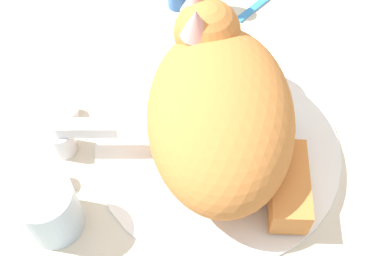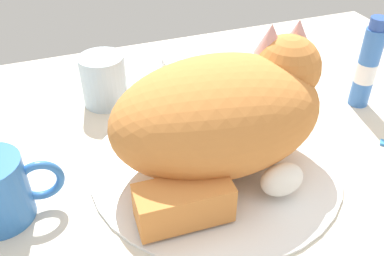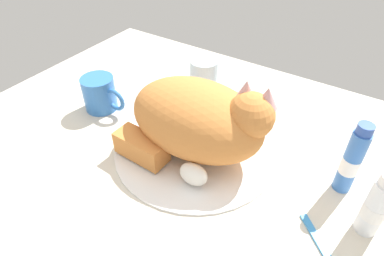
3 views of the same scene
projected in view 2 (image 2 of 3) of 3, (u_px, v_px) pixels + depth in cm
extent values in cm
cube|color=beige|center=(215.00, 172.00, 59.47)|extent=(110.00, 82.50, 3.00)
cylinder|color=white|center=(215.00, 161.00, 58.31)|extent=(34.23, 34.23, 0.93)
cylinder|color=silver|center=(168.00, 78.00, 73.43)|extent=(3.60, 3.60, 4.42)
cube|color=silver|center=(175.00, 72.00, 68.50)|extent=(2.00, 8.00, 2.00)
cylinder|color=silver|center=(137.00, 91.00, 72.62)|extent=(2.80, 2.80, 1.80)
cylinder|color=silver|center=(198.00, 79.00, 75.78)|extent=(2.80, 2.80, 1.80)
ellipsoid|color=#D17F3D|center=(217.00, 115.00, 53.74)|extent=(28.23, 19.04, 14.56)
sphere|color=#D17F3D|center=(287.00, 68.00, 55.49)|extent=(9.03, 9.03, 8.91)
ellipsoid|color=white|center=(273.00, 85.00, 56.26)|extent=(5.86, 4.98, 4.90)
cone|color=#DB9E9E|center=(271.00, 39.00, 53.84)|extent=(4.06, 4.06, 4.01)
cone|color=#DB9E9E|center=(298.00, 34.00, 55.01)|extent=(4.06, 4.06, 4.01)
cube|color=#D17F3D|center=(184.00, 203.00, 48.05)|extent=(11.25, 5.26, 4.82)
ellipsoid|color=white|center=(282.00, 180.00, 51.51)|extent=(5.65, 3.68, 4.34)
torus|color=#3372C6|center=(40.00, 182.00, 49.65)|extent=(5.69, 1.00, 5.69)
cylinder|color=silver|center=(104.00, 80.00, 68.88)|extent=(7.30, 7.30, 8.45)
cylinder|color=#3870C6|center=(367.00, 68.00, 67.18)|extent=(3.21, 3.21, 13.20)
cylinder|color=white|center=(366.00, 72.00, 67.57)|extent=(3.27, 3.27, 3.30)
cylinder|color=#2D51AD|center=(379.00, 23.00, 62.75)|extent=(2.73, 2.73, 1.80)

